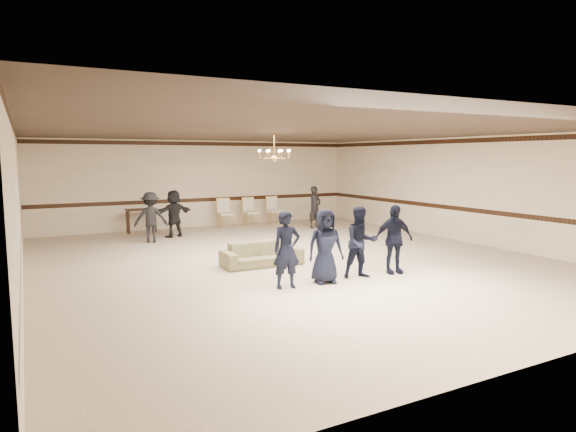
% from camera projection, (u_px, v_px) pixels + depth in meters
% --- Properties ---
extents(room, '(12.01, 14.01, 3.21)m').
position_uv_depth(room, '(292.00, 197.00, 12.29)').
color(room, beige).
rests_on(room, ground).
extents(chair_rail, '(12.00, 0.02, 0.14)m').
position_uv_depth(chair_rail, '(203.00, 200.00, 18.47)').
color(chair_rail, black).
rests_on(chair_rail, wall_back).
extents(crown_molding, '(12.00, 0.02, 0.14)m').
position_uv_depth(crown_molding, '(202.00, 144.00, 18.23)').
color(crown_molding, black).
rests_on(crown_molding, wall_back).
extents(chandelier, '(0.94, 0.94, 0.89)m').
position_uv_depth(chandelier, '(274.00, 146.00, 13.01)').
color(chandelier, gold).
rests_on(chandelier, ceiling).
extents(boy_a, '(0.60, 0.43, 1.54)m').
position_uv_depth(boy_a, '(287.00, 250.00, 9.72)').
color(boy_a, black).
rests_on(boy_a, floor).
extents(boy_b, '(0.83, 0.63, 1.54)m').
position_uv_depth(boy_b, '(325.00, 246.00, 10.14)').
color(boy_b, black).
rests_on(boy_b, floor).
extents(boy_c, '(0.86, 0.74, 1.54)m').
position_uv_depth(boy_c, '(361.00, 242.00, 10.56)').
color(boy_c, black).
rests_on(boy_c, floor).
extents(boy_d, '(0.97, 0.58, 1.54)m').
position_uv_depth(boy_d, '(394.00, 239.00, 10.98)').
color(boy_d, black).
rests_on(boy_d, floor).
extents(settee, '(1.95, 0.80, 0.56)m').
position_uv_depth(settee, '(262.00, 254.00, 11.82)').
color(settee, '#7F7E54').
rests_on(settee, floor).
extents(adult_left, '(1.10, 0.79, 1.54)m').
position_uv_depth(adult_left, '(151.00, 217.00, 14.97)').
color(adult_left, black).
rests_on(adult_left, floor).
extents(adult_mid, '(1.50, 0.83, 1.54)m').
position_uv_depth(adult_mid, '(174.00, 214.00, 16.00)').
color(adult_mid, black).
rests_on(adult_mid, floor).
extents(adult_right, '(0.65, 0.53, 1.54)m').
position_uv_depth(adult_right, '(315.00, 207.00, 18.04)').
color(adult_right, black).
rests_on(adult_right, floor).
extents(banquet_chair_left, '(0.54, 0.54, 1.06)m').
position_uv_depth(banquet_chair_left, '(226.00, 213.00, 18.15)').
color(banquet_chair_left, beige).
rests_on(banquet_chair_left, floor).
extents(banquet_chair_mid, '(0.55, 0.55, 1.06)m').
position_uv_depth(banquet_chair_mid, '(251.00, 212.00, 18.61)').
color(banquet_chair_mid, beige).
rests_on(banquet_chair_mid, floor).
extents(banquet_chair_right, '(0.54, 0.54, 1.06)m').
position_uv_depth(banquet_chair_right, '(274.00, 211.00, 19.08)').
color(banquet_chair_right, beige).
rests_on(banquet_chair_right, floor).
extents(console_table, '(1.04, 0.52, 0.84)m').
position_uv_depth(console_table, '(141.00, 221.00, 16.93)').
color(console_table, black).
rests_on(console_table, floor).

